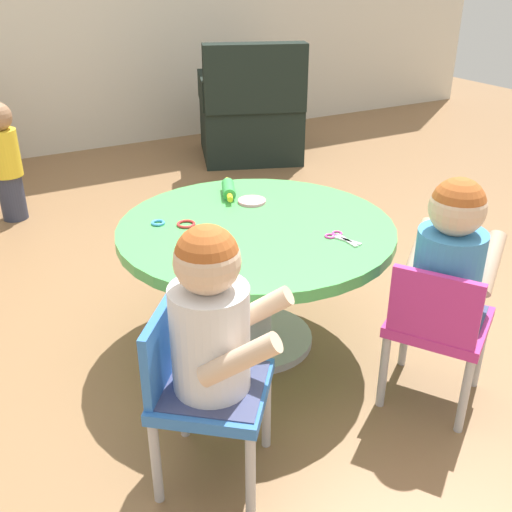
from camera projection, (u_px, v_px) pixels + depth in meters
ground_plane at (256, 341)px, 2.37m from camera, size 10.00×10.00×0.00m
craft_table at (256, 251)px, 2.19m from camera, size 1.00×1.00×0.50m
child_chair_left at (200, 387)px, 1.64m from camera, size 0.42×0.42×0.54m
seated_child_left at (211, 318)px, 1.53m from camera, size 0.44×0.43×0.51m
child_chair_right at (437, 325)px, 1.92m from camera, size 0.41×0.41×0.54m
seated_child_right at (450, 257)px, 1.85m from camera, size 0.44×0.41×0.51m
armchair_dark at (250, 116)px, 4.41m from camera, size 0.91×0.92×0.85m
toddler_standing at (5, 158)px, 3.32m from camera, size 0.17×0.17×0.67m
rolling_pin at (229, 189)px, 2.40m from camera, size 0.11×0.22×0.05m
craft_scissors at (339, 237)px, 2.04m from camera, size 0.08×0.14×0.01m
playdough_blob_0 at (252, 201)px, 2.34m from camera, size 0.11×0.11×0.01m
cookie_cutter_0 at (158, 223)px, 2.15m from camera, size 0.05×0.05×0.01m
cookie_cutter_1 at (186, 224)px, 2.14m from camera, size 0.07×0.07×0.01m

